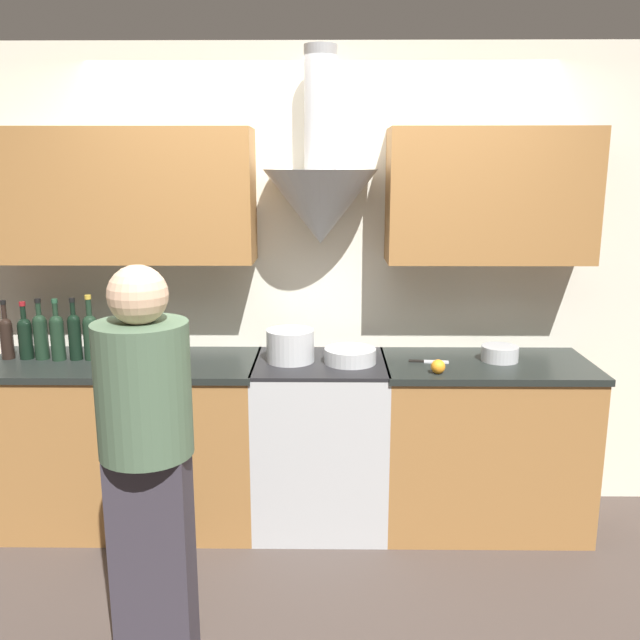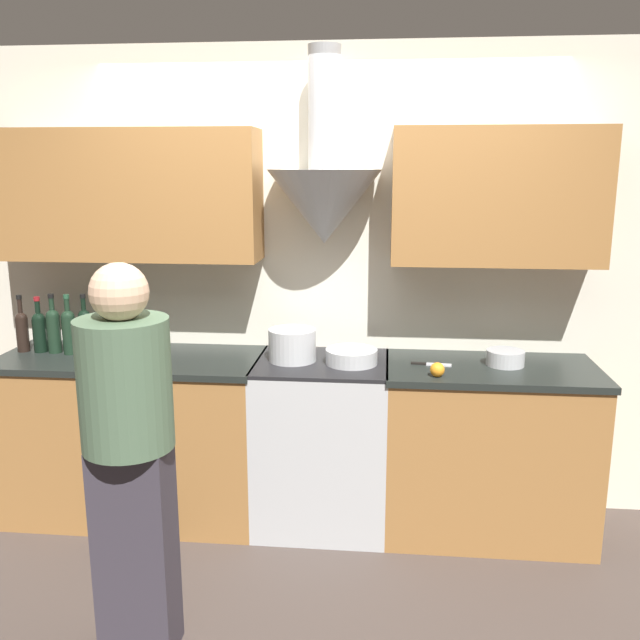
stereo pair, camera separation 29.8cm
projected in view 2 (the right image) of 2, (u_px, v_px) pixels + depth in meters
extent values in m
plane|color=#423833|center=(315.00, 554.00, 3.49)|extent=(12.00, 12.00, 0.00)
cube|color=silver|center=(327.00, 284.00, 3.86)|extent=(8.40, 0.06, 2.60)
cone|color=#B7BABC|center=(324.00, 207.00, 3.57)|extent=(0.60, 0.60, 0.39)
cylinder|color=#B7BABC|center=(325.00, 108.00, 3.46)|extent=(0.17, 0.17, 0.61)
cube|color=#9E6B38|center=(130.00, 195.00, 3.68)|extent=(1.42, 0.32, 0.70)
cube|color=#9E6B38|center=(497.00, 197.00, 3.49)|extent=(1.08, 0.32, 0.70)
cube|color=#9E6B38|center=(135.00, 438.00, 3.83)|extent=(1.42, 0.60, 0.90)
cube|color=black|center=(130.00, 359.00, 3.73)|extent=(1.44, 0.62, 0.03)
cube|color=#9E6B38|center=(487.00, 452.00, 3.64)|extent=(1.08, 0.60, 0.90)
cube|color=black|center=(492.00, 369.00, 3.54)|extent=(1.10, 0.62, 0.03)
cube|color=#B7BABC|center=(322.00, 445.00, 3.72)|extent=(0.71, 0.60, 0.91)
cube|color=black|center=(316.00, 474.00, 3.45)|extent=(0.50, 0.01, 0.41)
cube|color=black|center=(322.00, 363.00, 3.62)|extent=(0.71, 0.60, 0.02)
cube|color=#B7BABC|center=(326.00, 360.00, 3.90)|extent=(0.71, 0.06, 0.10)
cylinder|color=black|center=(23.00, 335.00, 3.80)|extent=(0.07, 0.07, 0.19)
sphere|color=black|center=(21.00, 318.00, 3.78)|extent=(0.07, 0.07, 0.07)
cylinder|color=black|center=(20.00, 307.00, 3.77)|extent=(0.03, 0.03, 0.09)
cylinder|color=black|center=(19.00, 297.00, 3.75)|extent=(0.03, 0.03, 0.02)
cylinder|color=black|center=(40.00, 335.00, 3.79)|extent=(0.08, 0.08, 0.19)
sphere|color=black|center=(38.00, 319.00, 3.77)|extent=(0.07, 0.07, 0.07)
cylinder|color=black|center=(37.00, 308.00, 3.76)|extent=(0.03, 0.03, 0.09)
cylinder|color=maroon|center=(37.00, 299.00, 3.75)|extent=(0.03, 0.03, 0.02)
cylinder|color=black|center=(54.00, 334.00, 3.78)|extent=(0.08, 0.08, 0.21)
sphere|color=black|center=(52.00, 316.00, 3.75)|extent=(0.07, 0.07, 0.07)
cylinder|color=black|center=(52.00, 305.00, 3.74)|extent=(0.03, 0.03, 0.08)
cylinder|color=black|center=(51.00, 296.00, 3.73)|extent=(0.03, 0.03, 0.02)
cylinder|color=black|center=(69.00, 335.00, 3.75)|extent=(0.07, 0.07, 0.21)
sphere|color=black|center=(68.00, 317.00, 3.72)|extent=(0.07, 0.07, 0.07)
cylinder|color=black|center=(67.00, 306.00, 3.71)|extent=(0.03, 0.03, 0.08)
cylinder|color=#234C33|center=(66.00, 297.00, 3.70)|extent=(0.03, 0.03, 0.02)
cylinder|color=black|center=(86.00, 335.00, 3.75)|extent=(0.07, 0.07, 0.22)
sphere|color=black|center=(84.00, 316.00, 3.72)|extent=(0.07, 0.07, 0.07)
cylinder|color=black|center=(83.00, 306.00, 3.71)|extent=(0.03, 0.03, 0.08)
cylinder|color=black|center=(83.00, 296.00, 3.70)|extent=(0.03, 0.03, 0.02)
cylinder|color=black|center=(101.00, 336.00, 3.75)|extent=(0.08, 0.08, 0.21)
sphere|color=black|center=(99.00, 318.00, 3.72)|extent=(0.08, 0.08, 0.08)
cylinder|color=black|center=(98.00, 305.00, 3.71)|extent=(0.03, 0.03, 0.11)
cylinder|color=gold|center=(98.00, 293.00, 3.69)|extent=(0.03, 0.03, 0.02)
cylinder|color=#B7BABC|center=(292.00, 345.00, 3.62)|extent=(0.26, 0.26, 0.17)
cylinder|color=#B7BABC|center=(351.00, 356.00, 3.57)|extent=(0.27, 0.27, 0.08)
sphere|color=orange|center=(437.00, 370.00, 3.35)|extent=(0.07, 0.07, 0.07)
cylinder|color=#B7BABC|center=(505.00, 358.00, 3.54)|extent=(0.20, 0.20, 0.08)
cube|color=silver|center=(439.00, 365.00, 3.54)|extent=(0.13, 0.05, 0.01)
cube|color=black|center=(419.00, 364.00, 3.57)|extent=(0.08, 0.03, 0.01)
cube|color=#38333D|center=(136.00, 550.00, 2.72)|extent=(0.30, 0.19, 0.89)
cylinder|color=#4C664C|center=(125.00, 384.00, 2.57)|extent=(0.35, 0.35, 0.51)
sphere|color=#E0B28E|center=(119.00, 292.00, 2.49)|extent=(0.22, 0.22, 0.22)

